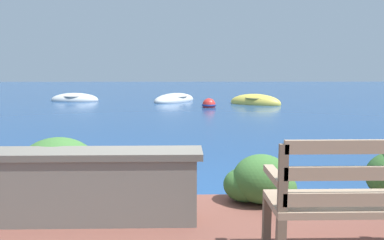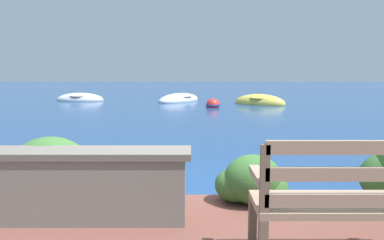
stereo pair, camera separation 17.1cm
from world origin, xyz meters
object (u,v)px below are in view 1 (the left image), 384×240
Objects in this scene: rowboat_nearest at (255,103)px; rowboat_mid at (174,100)px; rowboat_far at (75,100)px; mooring_buoy at (209,105)px; park_bench at (361,198)px.

rowboat_nearest is 3.95m from rowboat_mid.
mooring_buoy is (6.36, -3.06, 0.03)m from rowboat_far.
rowboat_far is at bearing 154.30° from mooring_buoy.
rowboat_mid is (-1.69, 15.57, -0.64)m from park_bench.
rowboat_nearest is 2.46m from mooring_buoy.
rowboat_nearest is 1.03× the size of rowboat_far.
rowboat_far is (-6.56, 15.83, -0.64)m from park_bench.
rowboat_far is (-4.87, 0.26, 0.00)m from rowboat_mid.
rowboat_mid is 4.88m from rowboat_far.
mooring_buoy is (-0.21, 12.78, -0.61)m from park_bench.
rowboat_far is at bearing -58.00° from rowboat_mid.
rowboat_nearest is 4.16× the size of mooring_buoy.
park_bench reaches higher than rowboat_mid.
rowboat_nearest is at bearing 173.29° from rowboat_far.
rowboat_mid is 1.20× the size of rowboat_far.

